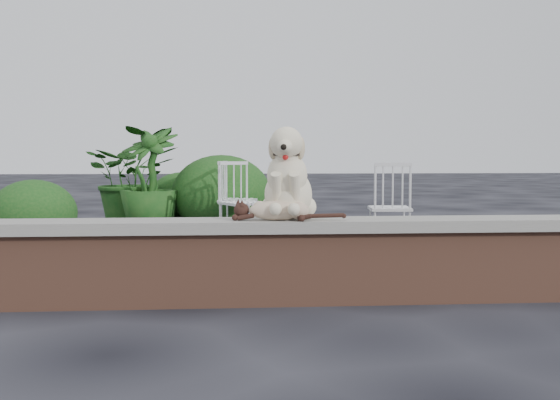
{
  "coord_description": "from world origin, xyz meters",
  "views": [
    {
      "loc": [
        -1.35,
        -4.52,
        1.03
      ],
      "look_at": [
        -0.99,
        0.2,
        0.7
      ],
      "focal_mm": 42.51,
      "sensor_mm": 36.0,
      "label": 1
    }
  ],
  "objects": [
    {
      "name": "brick_wall",
      "position": [
        0.0,
        0.0,
        0.25
      ],
      "size": [
        6.0,
        0.3,
        0.5
      ],
      "primitive_type": "cube",
      "color": "brown",
      "rests_on": "ground"
    },
    {
      "name": "ground",
      "position": [
        0.0,
        0.0,
        0.0
      ],
      "size": [
        60.0,
        60.0,
        0.0
      ],
      "primitive_type": "plane",
      "color": "black",
      "rests_on": "ground"
    },
    {
      "name": "cat",
      "position": [
        -1.02,
        -0.06,
        0.66
      ],
      "size": [
        0.93,
        0.38,
        0.15
      ],
      "primitive_type": null,
      "rotation": [
        0.0,
        0.0,
        -0.19
      ],
      "color": "tan",
      "rests_on": "capstone"
    },
    {
      "name": "dog",
      "position": [
        -0.94,
        0.09,
        0.9
      ],
      "size": [
        0.52,
        0.63,
        0.65
      ],
      "primitive_type": null,
      "rotation": [
        0.0,
        0.0,
        -0.19
      ],
      "color": "beige",
      "rests_on": "capstone"
    },
    {
      "name": "capstone",
      "position": [
        0.0,
        0.0,
        0.54
      ],
      "size": [
        6.2,
        0.4,
        0.08
      ],
      "primitive_type": "cube",
      "color": "slate",
      "rests_on": "brick_wall"
    },
    {
      "name": "potted_plant_a",
      "position": [
        -2.71,
        4.86,
        0.7
      ],
      "size": [
        1.47,
        1.34,
        1.4
      ],
      "primitive_type": "imported",
      "rotation": [
        0.0,
        0.0,
        0.22
      ],
      "color": "#124114",
      "rests_on": "ground"
    },
    {
      "name": "chair_a",
      "position": [
        -1.21,
        3.26,
        0.47
      ],
      "size": [
        0.76,
        0.76,
        0.94
      ],
      "primitive_type": null,
      "rotation": [
        0.0,
        0.0,
        0.51
      ],
      "color": "white",
      "rests_on": "ground"
    },
    {
      "name": "chair_b",
      "position": [
        -0.73,
        2.61,
        0.47
      ],
      "size": [
        0.57,
        0.57,
        0.94
      ],
      "primitive_type": null,
      "rotation": [
        0.0,
        0.0,
        -0.02
      ],
      "color": "white",
      "rests_on": "ground"
    },
    {
      "name": "chair_c",
      "position": [
        0.34,
        2.37,
        0.47
      ],
      "size": [
        0.61,
        0.61,
        0.94
      ],
      "primitive_type": null,
      "rotation": [
        0.0,
        0.0,
        3.05
      ],
      "color": "white",
      "rests_on": "ground"
    },
    {
      "name": "potted_plant_b",
      "position": [
        -2.4,
        4.28,
        0.69
      ],
      "size": [
        1.06,
        1.06,
        1.38
      ],
      "primitive_type": "imported",
      "rotation": [
        0.0,
        0.0,
        -0.54
      ],
      "color": "#124114",
      "rests_on": "ground"
    },
    {
      "name": "shrubbery",
      "position": [
        -2.05,
        4.47,
        0.42
      ],
      "size": [
        3.31,
        3.03,
        1.07
      ],
      "color": "#124114",
      "rests_on": "ground"
    },
    {
      "name": "chair_e",
      "position": [
        -1.25,
        3.72,
        0.47
      ],
      "size": [
        0.68,
        0.68,
        0.94
      ],
      "primitive_type": null,
      "rotation": [
        0.0,
        0.0,
        1.33
      ],
      "color": "white",
      "rests_on": "ground"
    }
  ]
}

